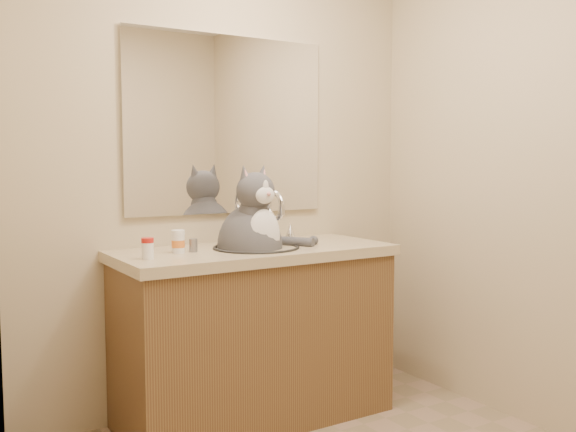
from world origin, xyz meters
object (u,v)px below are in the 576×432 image
(pill_bottle_redcap, at_px, (148,248))
(pill_bottle_orange, at_px, (178,242))
(grey_canister, at_px, (193,245))
(cat, at_px, (252,240))

(pill_bottle_redcap, xyz_separation_m, pill_bottle_orange, (0.18, 0.10, 0.00))
(pill_bottle_orange, xyz_separation_m, grey_canister, (0.07, -0.01, -0.02))
(pill_bottle_redcap, distance_m, grey_canister, 0.27)
(pill_bottle_orange, bearing_deg, grey_canister, -7.49)
(cat, distance_m, pill_bottle_orange, 0.37)
(pill_bottle_redcap, bearing_deg, grey_canister, 20.48)
(cat, xyz_separation_m, pill_bottle_orange, (-0.36, 0.03, 0.01))
(cat, relative_size, pill_bottle_orange, 5.90)
(grey_canister, bearing_deg, cat, -4.96)
(pill_bottle_redcap, height_order, pill_bottle_orange, pill_bottle_orange)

